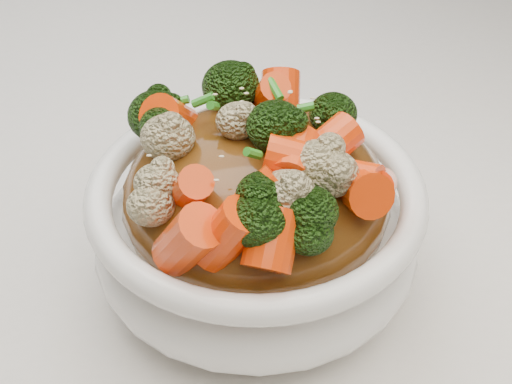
{
  "coord_description": "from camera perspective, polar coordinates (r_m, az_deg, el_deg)",
  "views": [
    {
      "loc": [
        -0.02,
        -0.34,
        1.08
      ],
      "look_at": [
        -0.01,
        -0.03,
        0.82
      ],
      "focal_mm": 50.0,
      "sensor_mm": 36.0,
      "label": 1
    }
  ],
  "objects": [
    {
      "name": "sauce_base",
      "position": [
        0.41,
        -0.0,
        -0.29
      ],
      "size": [
        0.17,
        0.17,
        0.08
      ],
      "primitive_type": "ellipsoid",
      "rotation": [
        0.0,
        0.0,
        0.09
      ],
      "color": "#532E0E",
      "rests_on": "bowl"
    },
    {
      "name": "carrots",
      "position": [
        0.38,
        -0.0,
        6.24
      ],
      "size": [
        0.17,
        0.17,
        0.04
      ],
      "primitive_type": null,
      "rotation": [
        0.0,
        0.0,
        0.09
      ],
      "color": "#F03E07",
      "rests_on": "sauce_base"
    },
    {
      "name": "broccoli",
      "position": [
        0.38,
        -0.0,
        6.13
      ],
      "size": [
        0.17,
        0.17,
        0.04
      ],
      "primitive_type": null,
      "rotation": [
        0.0,
        0.0,
        0.09
      ],
      "color": "black",
      "rests_on": "sauce_base"
    },
    {
      "name": "tablecloth",
      "position": [
        0.49,
        1.19,
        -5.59
      ],
      "size": [
        1.2,
        0.8,
        0.04
      ],
      "primitive_type": "cube",
      "color": "silver",
      "rests_on": "dining_table"
    },
    {
      "name": "scallions",
      "position": [
        0.38,
        -0.0,
        6.36
      ],
      "size": [
        0.13,
        0.13,
        0.02
      ],
      "primitive_type": null,
      "rotation": [
        0.0,
        0.0,
        0.09
      ],
      "color": "#29841E",
      "rests_on": "sauce_base"
    },
    {
      "name": "sesame_seeds",
      "position": [
        0.38,
        -0.0,
        6.36
      ],
      "size": [
        0.15,
        0.15,
        0.01
      ],
      "primitive_type": null,
      "rotation": [
        0.0,
        0.0,
        0.09
      ],
      "color": "beige",
      "rests_on": "sauce_base"
    },
    {
      "name": "bowl",
      "position": [
        0.43,
        -0.0,
        -3.01
      ],
      "size": [
        0.21,
        0.21,
        0.08
      ],
      "primitive_type": null,
      "rotation": [
        0.0,
        0.0,
        0.09
      ],
      "color": "white",
      "rests_on": "tablecloth"
    },
    {
      "name": "cauliflower",
      "position": [
        0.38,
        -0.0,
        5.9
      ],
      "size": [
        0.17,
        0.17,
        0.03
      ],
      "primitive_type": null,
      "rotation": [
        0.0,
        0.0,
        0.09
      ],
      "color": "tan",
      "rests_on": "sauce_base"
    }
  ]
}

